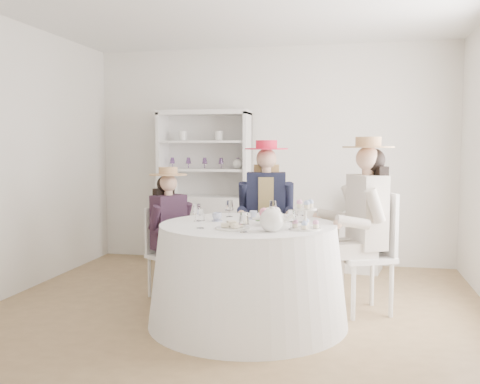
# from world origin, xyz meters

# --- Properties ---
(ground) EXTENTS (4.50, 4.50, 0.00)m
(ground) POSITION_xyz_m (0.00, 0.00, 0.00)
(ground) COLOR olive
(ground) RESTS_ON ground
(ceiling) EXTENTS (4.50, 4.50, 0.00)m
(ceiling) POSITION_xyz_m (0.00, 0.00, 2.70)
(ceiling) COLOR white
(ceiling) RESTS_ON wall_back
(wall_back) EXTENTS (4.50, 0.00, 4.50)m
(wall_back) POSITION_xyz_m (0.00, 2.00, 1.35)
(wall_back) COLOR silver
(wall_back) RESTS_ON ground
(wall_front) EXTENTS (4.50, 0.00, 4.50)m
(wall_front) POSITION_xyz_m (0.00, -2.00, 1.35)
(wall_front) COLOR silver
(wall_front) RESTS_ON ground
(wall_left) EXTENTS (0.00, 4.50, 4.50)m
(wall_left) POSITION_xyz_m (-2.25, 0.00, 1.35)
(wall_left) COLOR silver
(wall_left) RESTS_ON ground
(tea_table) EXTENTS (1.65, 1.65, 0.83)m
(tea_table) POSITION_xyz_m (0.17, -0.40, 0.41)
(tea_table) COLOR white
(tea_table) RESTS_ON ground
(hutch) EXTENTS (1.16, 0.52, 1.91)m
(hutch) POSITION_xyz_m (-0.79, 1.77, 0.68)
(hutch) COLOR silver
(hutch) RESTS_ON ground
(side_table) EXTENTS (0.51, 0.51, 0.69)m
(side_table) POSITION_xyz_m (1.13, 1.70, 0.34)
(side_table) COLOR silver
(side_table) RESTS_ON ground
(hatbox) EXTENTS (0.28, 0.28, 0.27)m
(hatbox) POSITION_xyz_m (1.13, 1.70, 0.82)
(hatbox) COLOR black
(hatbox) RESTS_ON side_table
(guest_left) EXTENTS (0.54, 0.51, 1.27)m
(guest_left) POSITION_xyz_m (-0.71, 0.18, 0.72)
(guest_left) COLOR silver
(guest_left) RESTS_ON ground
(guest_mid) EXTENTS (0.57, 0.59, 1.53)m
(guest_mid) POSITION_xyz_m (0.15, 0.66, 0.87)
(guest_mid) COLOR silver
(guest_mid) RESTS_ON ground
(guest_right) EXTENTS (0.65, 0.59, 1.55)m
(guest_right) POSITION_xyz_m (1.11, 0.07, 0.87)
(guest_right) COLOR silver
(guest_right) RESTS_ON ground
(spare_chair) EXTENTS (0.63, 0.63, 1.08)m
(spare_chair) POSITION_xyz_m (-0.89, 0.89, 0.58)
(spare_chair) COLOR silver
(spare_chair) RESTS_ON ground
(teacup_a) EXTENTS (0.09, 0.09, 0.06)m
(teacup_a) POSITION_xyz_m (-0.11, -0.32, 0.87)
(teacup_a) COLOR white
(teacup_a) RESTS_ON tea_table
(teacup_b) EXTENTS (0.08, 0.08, 0.06)m
(teacup_b) POSITION_xyz_m (0.17, -0.12, 0.87)
(teacup_b) COLOR white
(teacup_b) RESTS_ON tea_table
(teacup_c) EXTENTS (0.11, 0.11, 0.07)m
(teacup_c) POSITION_xyz_m (0.41, -0.30, 0.87)
(teacup_c) COLOR white
(teacup_c) RESTS_ON tea_table
(flower_bowl) EXTENTS (0.26, 0.26, 0.05)m
(flower_bowl) POSITION_xyz_m (0.40, -0.39, 0.86)
(flower_bowl) COLOR white
(flower_bowl) RESTS_ON tea_table
(flower_arrangement) EXTENTS (0.18, 0.18, 0.07)m
(flower_arrangement) POSITION_xyz_m (0.37, -0.47, 0.92)
(flower_arrangement) COLOR pink
(flower_arrangement) RESTS_ON tea_table
(table_teapot) EXTENTS (0.26, 0.19, 0.20)m
(table_teapot) POSITION_xyz_m (0.42, -0.75, 0.92)
(table_teapot) COLOR white
(table_teapot) RESTS_ON tea_table
(sandwich_plate) EXTENTS (0.27, 0.27, 0.06)m
(sandwich_plate) POSITION_xyz_m (0.11, -0.70, 0.85)
(sandwich_plate) COLOR white
(sandwich_plate) RESTS_ON tea_table
(cupcake_stand) EXTENTS (0.24, 0.24, 0.22)m
(cupcake_stand) POSITION_xyz_m (0.66, -0.61, 0.92)
(cupcake_stand) COLOR white
(cupcake_stand) RESTS_ON tea_table
(stemware_set) EXTENTS (0.95, 0.95, 0.15)m
(stemware_set) POSITION_xyz_m (0.17, -0.40, 0.91)
(stemware_set) COLOR white
(stemware_set) RESTS_ON tea_table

